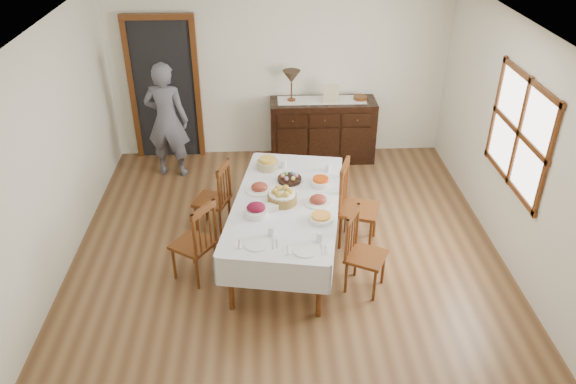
{
  "coord_description": "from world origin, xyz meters",
  "views": [
    {
      "loc": [
        -0.23,
        -5.04,
        4.01
      ],
      "look_at": [
        0.0,
        0.1,
        0.95
      ],
      "focal_mm": 35.0,
      "sensor_mm": 36.0,
      "label": 1
    }
  ],
  "objects_px": {
    "sideboard": "(322,130)",
    "dining_table": "(287,207)",
    "chair_right_near": "(362,251)",
    "chair_right_far": "(355,204)",
    "person": "(166,117)",
    "table_lamp": "(291,78)",
    "chair_left_near": "(197,241)",
    "chair_left_far": "(215,197)"
  },
  "relations": [
    {
      "from": "sideboard",
      "to": "dining_table",
      "type": "bearing_deg",
      "value": -104.6
    },
    {
      "from": "chair_right_near",
      "to": "chair_right_far",
      "type": "relative_size",
      "value": 0.88
    },
    {
      "from": "person",
      "to": "chair_right_near",
      "type": "bearing_deg",
      "value": 141.16
    },
    {
      "from": "dining_table",
      "to": "table_lamp",
      "type": "height_order",
      "value": "table_lamp"
    },
    {
      "from": "sideboard",
      "to": "person",
      "type": "distance_m",
      "value": 2.32
    },
    {
      "from": "dining_table",
      "to": "person",
      "type": "bearing_deg",
      "value": 136.98
    },
    {
      "from": "chair_right_far",
      "to": "person",
      "type": "distance_m",
      "value": 3.06
    },
    {
      "from": "person",
      "to": "dining_table",
      "type": "bearing_deg",
      "value": 136.86
    },
    {
      "from": "chair_left_near",
      "to": "person",
      "type": "distance_m",
      "value": 2.55
    },
    {
      "from": "chair_right_far",
      "to": "sideboard",
      "type": "relative_size",
      "value": 0.67
    },
    {
      "from": "chair_right_far",
      "to": "chair_left_far",
      "type": "bearing_deg",
      "value": 96.87
    },
    {
      "from": "sideboard",
      "to": "person",
      "type": "relative_size",
      "value": 0.87
    },
    {
      "from": "sideboard",
      "to": "person",
      "type": "bearing_deg",
      "value": -170.14
    },
    {
      "from": "chair_right_near",
      "to": "person",
      "type": "bearing_deg",
      "value": 68.93
    },
    {
      "from": "dining_table",
      "to": "chair_left_near",
      "type": "relative_size",
      "value": 2.49
    },
    {
      "from": "chair_left_near",
      "to": "person",
      "type": "height_order",
      "value": "person"
    },
    {
      "from": "person",
      "to": "sideboard",
      "type": "bearing_deg",
      "value": -160.55
    },
    {
      "from": "chair_right_near",
      "to": "chair_left_near",
      "type": "bearing_deg",
      "value": 109.77
    },
    {
      "from": "chair_left_far",
      "to": "sideboard",
      "type": "relative_size",
      "value": 0.59
    },
    {
      "from": "chair_left_near",
      "to": "chair_right_far",
      "type": "xyz_separation_m",
      "value": [
        1.79,
        0.59,
        0.05
      ]
    },
    {
      "from": "sideboard",
      "to": "chair_right_far",
      "type": "bearing_deg",
      "value": -85.87
    },
    {
      "from": "person",
      "to": "table_lamp",
      "type": "bearing_deg",
      "value": -157.0
    },
    {
      "from": "dining_table",
      "to": "chair_right_far",
      "type": "distance_m",
      "value": 0.86
    },
    {
      "from": "dining_table",
      "to": "chair_right_near",
      "type": "relative_size",
      "value": 2.57
    },
    {
      "from": "chair_left_far",
      "to": "sideboard",
      "type": "bearing_deg",
      "value": 159.98
    },
    {
      "from": "chair_right_far",
      "to": "person",
      "type": "bearing_deg",
      "value": 71.07
    },
    {
      "from": "chair_right_near",
      "to": "person",
      "type": "xyz_separation_m",
      "value": [
        -2.37,
        2.67,
        0.43
      ]
    },
    {
      "from": "dining_table",
      "to": "sideboard",
      "type": "height_order",
      "value": "sideboard"
    },
    {
      "from": "sideboard",
      "to": "table_lamp",
      "type": "relative_size",
      "value": 3.4
    },
    {
      "from": "chair_left_near",
      "to": "sideboard",
      "type": "relative_size",
      "value": 0.61
    },
    {
      "from": "sideboard",
      "to": "person",
      "type": "height_order",
      "value": "person"
    },
    {
      "from": "dining_table",
      "to": "table_lamp",
      "type": "bearing_deg",
      "value": 95.66
    },
    {
      "from": "chair_left_near",
      "to": "sideboard",
      "type": "distance_m",
      "value": 3.26
    },
    {
      "from": "chair_right_far",
      "to": "sideboard",
      "type": "bearing_deg",
      "value": 22.63
    },
    {
      "from": "chair_right_far",
      "to": "table_lamp",
      "type": "bearing_deg",
      "value": 34.07
    },
    {
      "from": "chair_left_near",
      "to": "chair_left_far",
      "type": "distance_m",
      "value": 0.94
    },
    {
      "from": "dining_table",
      "to": "chair_right_far",
      "type": "bearing_deg",
      "value": 27.28
    },
    {
      "from": "chair_left_near",
      "to": "chair_right_near",
      "type": "height_order",
      "value": "chair_left_near"
    },
    {
      "from": "sideboard",
      "to": "chair_right_near",
      "type": "bearing_deg",
      "value": -87.75
    },
    {
      "from": "table_lamp",
      "to": "person",
      "type": "bearing_deg",
      "value": -166.6
    },
    {
      "from": "chair_left_near",
      "to": "sideboard",
      "type": "bearing_deg",
      "value": -176.31
    },
    {
      "from": "person",
      "to": "table_lamp",
      "type": "relative_size",
      "value": 3.91
    }
  ]
}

